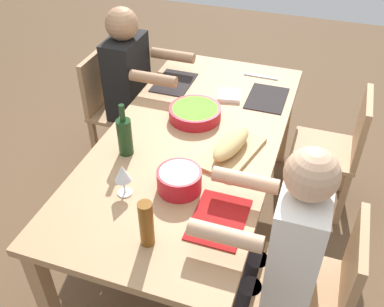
% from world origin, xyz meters
% --- Properties ---
extents(ground_plane, '(8.00, 8.00, 0.00)m').
position_xyz_m(ground_plane, '(0.00, 0.00, 0.00)').
color(ground_plane, brown).
extents(dining_table, '(1.95, 0.93, 0.74)m').
position_xyz_m(dining_table, '(0.00, 0.00, 0.66)').
color(dining_table, '#A87F56').
rests_on(dining_table, ground_plane).
extents(chair_near_right, '(0.40, 0.40, 0.85)m').
position_xyz_m(chair_near_right, '(0.54, -0.79, 0.48)').
color(chair_near_right, '#A87F56').
rests_on(chair_near_right, ground_plane).
extents(chair_near_left, '(0.40, 0.40, 0.85)m').
position_xyz_m(chair_near_left, '(-0.54, -0.79, 0.48)').
color(chair_near_left, '#A87F56').
rests_on(chair_near_left, ground_plane).
extents(diner_near_left, '(0.41, 0.53, 1.20)m').
position_xyz_m(diner_near_left, '(-0.54, -0.60, 0.70)').
color(diner_near_left, '#2D2D38').
rests_on(diner_near_left, ground_plane).
extents(chair_far_right, '(0.40, 0.40, 0.85)m').
position_xyz_m(chair_far_right, '(0.54, 0.79, 0.48)').
color(chair_far_right, '#A87F56').
rests_on(chair_far_right, ground_plane).
extents(diner_far_right, '(0.41, 0.53, 1.20)m').
position_xyz_m(diner_far_right, '(0.54, 0.60, 0.70)').
color(diner_far_right, '#2D2D38').
rests_on(diner_far_right, ground_plane).
extents(serving_bowl_salad, '(0.30, 0.30, 0.07)m').
position_xyz_m(serving_bowl_salad, '(0.18, 0.04, 0.78)').
color(serving_bowl_salad, '#B21923').
rests_on(serving_bowl_salad, dining_table).
extents(serving_bowl_pasta, '(0.21, 0.21, 0.10)m').
position_xyz_m(serving_bowl_pasta, '(-0.41, -0.08, 0.80)').
color(serving_bowl_pasta, '#B21923').
rests_on(serving_bowl_pasta, dining_table).
extents(cutting_board, '(0.44, 0.31, 0.02)m').
position_xyz_m(cutting_board, '(-0.07, -0.24, 0.75)').
color(cutting_board, tan).
rests_on(cutting_board, dining_table).
extents(bread_loaf, '(0.34, 0.18, 0.09)m').
position_xyz_m(bread_loaf, '(-0.07, -0.24, 0.81)').
color(bread_loaf, tan).
rests_on(bread_loaf, cutting_board).
extents(wine_bottle, '(0.08, 0.08, 0.29)m').
position_xyz_m(wine_bottle, '(-0.24, 0.28, 0.85)').
color(wine_bottle, '#193819').
rests_on(wine_bottle, dining_table).
extents(beer_bottle, '(0.06, 0.06, 0.22)m').
position_xyz_m(beer_bottle, '(-0.75, -0.06, 0.85)').
color(beer_bottle, brown).
rests_on(beer_bottle, dining_table).
extents(wine_glass, '(0.08, 0.08, 0.17)m').
position_xyz_m(wine_glass, '(-0.52, 0.15, 0.86)').
color(wine_glass, silver).
rests_on(wine_glass, dining_table).
extents(placemat_near_right, '(0.32, 0.23, 0.01)m').
position_xyz_m(placemat_near_right, '(0.54, -0.31, 0.74)').
color(placemat_near_right, black).
rests_on(placemat_near_right, dining_table).
extents(placemat_near_left, '(0.32, 0.23, 0.01)m').
position_xyz_m(placemat_near_left, '(-0.54, -0.31, 0.74)').
color(placemat_near_left, maroon).
rests_on(placemat_near_left, dining_table).
extents(placemat_far_right, '(0.32, 0.23, 0.01)m').
position_xyz_m(placemat_far_right, '(0.54, 0.31, 0.74)').
color(placemat_far_right, black).
rests_on(placemat_far_right, dining_table).
extents(carving_knife, '(0.03, 0.23, 0.01)m').
position_xyz_m(carving_knife, '(0.80, -0.21, 0.74)').
color(carving_knife, silver).
rests_on(carving_knife, dining_table).
extents(napkin_stack, '(0.16, 0.16, 0.02)m').
position_xyz_m(napkin_stack, '(0.48, -0.08, 0.75)').
color(napkin_stack, white).
rests_on(napkin_stack, dining_table).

